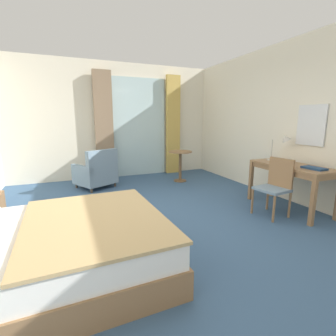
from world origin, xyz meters
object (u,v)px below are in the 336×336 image
armchair_by_window (97,173)px  writing_desk (291,170)px  desk_chair (275,184)px  round_cafe_table (180,160)px  bed (53,249)px  desk_lamp (283,141)px  closed_book (314,168)px

armchair_by_window → writing_desk: bearing=-42.3°
writing_desk → desk_chair: size_ratio=1.50×
desk_chair → round_cafe_table: desk_chair is taller
bed → armchair_by_window: bed is taller
writing_desk → desk_lamp: 0.60m
writing_desk → desk_lamp: size_ratio=2.64×
bed → round_cafe_table: 3.99m
desk_chair → armchair_by_window: bearing=131.7°
desk_lamp → round_cafe_table: 2.38m
writing_desk → round_cafe_table: 2.57m
writing_desk → round_cafe_table: bearing=110.2°
bed → round_cafe_table: bearing=46.9°
writing_desk → desk_chair: desk_chair is taller
writing_desk → closed_book: (-0.00, -0.39, 0.11)m
closed_book → round_cafe_table: closed_book is taller
desk_lamp → desk_chair: bearing=-142.0°
bed → closed_book: 3.64m
writing_desk → desk_lamp: (0.15, 0.36, 0.45)m
bed → writing_desk: size_ratio=1.53×
closed_book → desk_chair: bearing=144.6°
desk_chair → armchair_by_window: (-2.40, 2.69, -0.16)m
writing_desk → bed: bearing=-172.2°
bed → desk_chair: (3.17, 0.39, 0.22)m
closed_book → armchair_by_window: size_ratio=0.33×
round_cafe_table → desk_chair: bearing=-80.0°
bed → armchair_by_window: bearing=76.0°
desk_lamp → armchair_by_window: desk_lamp is taller
desk_lamp → closed_book: bearing=-101.5°
bed → desk_chair: 3.20m
bed → round_cafe_table: bed is taller
armchair_by_window → round_cafe_table: (1.95, -0.17, 0.20)m
bed → round_cafe_table: (2.72, 2.91, 0.25)m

